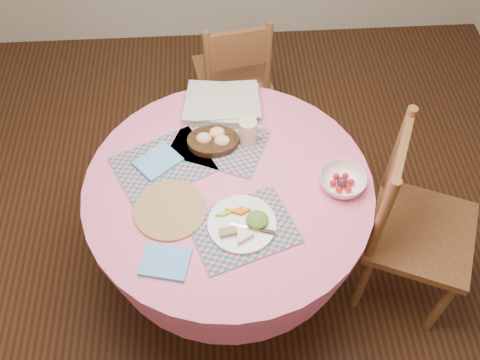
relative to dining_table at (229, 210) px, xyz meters
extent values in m
plane|color=#331C0F|center=(0.00, 0.00, -0.56)|extent=(4.00, 4.00, 0.00)
cylinder|color=pink|center=(0.00, 0.00, 0.17)|extent=(1.24, 1.24, 0.04)
cone|color=pink|center=(0.00, 0.00, 0.00)|extent=(1.24, 1.24, 0.30)
cylinder|color=black|center=(0.00, 0.00, -0.34)|extent=(0.14, 0.14, 0.44)
cylinder|color=black|center=(0.00, 0.00, -0.53)|extent=(0.56, 0.56, 0.06)
cube|color=brown|center=(0.87, -0.13, -0.07)|extent=(0.61, 0.62, 0.04)
cylinder|color=brown|center=(0.96, -0.38, -0.31)|extent=(0.06, 0.06, 0.49)
cylinder|color=brown|center=(1.12, -0.03, -0.31)|extent=(0.06, 0.06, 0.49)
cylinder|color=brown|center=(0.62, -0.24, -0.31)|extent=(0.06, 0.06, 0.49)
cylinder|color=brown|center=(0.78, 0.12, -0.31)|extent=(0.06, 0.06, 0.49)
cylinder|color=brown|center=(0.60, -0.23, 0.20)|extent=(0.06, 0.06, 0.54)
cylinder|color=brown|center=(0.76, 0.13, 0.20)|extent=(0.06, 0.06, 0.54)
cube|color=brown|center=(0.68, -0.05, 0.31)|extent=(0.19, 0.37, 0.26)
cube|color=brown|center=(0.07, 1.07, -0.13)|extent=(0.47, 0.46, 0.04)
cylinder|color=brown|center=(0.21, 1.25, -0.35)|extent=(0.04, 0.04, 0.42)
cylinder|color=brown|center=(-0.13, 1.19, -0.35)|extent=(0.04, 0.04, 0.42)
cylinder|color=brown|center=(0.26, 0.94, -0.35)|extent=(0.04, 0.04, 0.42)
cylinder|color=brown|center=(-0.07, 0.88, -0.35)|extent=(0.04, 0.04, 0.42)
cylinder|color=brown|center=(0.26, 0.92, 0.10)|extent=(0.04, 0.04, 0.47)
cylinder|color=brown|center=(-0.07, 0.86, 0.10)|extent=(0.04, 0.04, 0.47)
cube|color=brown|center=(0.10, 0.89, 0.19)|extent=(0.34, 0.08, 0.22)
cube|color=#12675B|center=(0.05, -0.22, 0.20)|extent=(0.48, 0.41, 0.01)
cube|color=#12675B|center=(-0.28, 0.13, 0.20)|extent=(0.49, 0.44, 0.01)
cube|color=#12675B|center=(-0.03, 0.24, 0.20)|extent=(0.49, 0.43, 0.01)
cylinder|color=olive|center=(-0.24, -0.12, 0.20)|extent=(0.30, 0.30, 0.01)
cube|color=#58A0E2|center=(-0.26, -0.36, 0.20)|extent=(0.21, 0.18, 0.01)
cube|color=#58A0E2|center=(-0.30, 0.14, 0.21)|extent=(0.23, 0.22, 0.01)
cylinder|color=white|center=(0.04, -0.21, 0.21)|extent=(0.28, 0.28, 0.01)
ellipsoid|color=#33551D|center=(0.10, -0.22, 0.23)|extent=(0.10, 0.10, 0.04)
cylinder|color=beige|center=(0.03, -0.27, 0.23)|extent=(0.12, 0.12, 0.02)
cube|color=olive|center=(-0.02, -0.24, 0.23)|extent=(0.07, 0.04, 0.02)
cube|color=silver|center=(0.06, -0.24, 0.22)|extent=(0.15, 0.05, 0.00)
cylinder|color=black|center=(-0.06, 0.23, 0.22)|extent=(0.23, 0.23, 0.03)
ellipsoid|color=#FFBC82|center=(-0.10, 0.23, 0.25)|extent=(0.07, 0.06, 0.05)
ellipsoid|color=#FFBC82|center=(-0.04, 0.26, 0.25)|extent=(0.07, 0.06, 0.05)
ellipsoid|color=#FFBC82|center=(-0.02, 0.21, 0.25)|extent=(0.07, 0.06, 0.05)
cylinder|color=beige|center=(0.10, 0.24, 0.26)|extent=(0.08, 0.08, 0.12)
torus|color=beige|center=(0.14, 0.24, 0.26)|extent=(0.07, 0.01, 0.07)
imported|color=white|center=(0.48, -0.04, 0.23)|extent=(0.25, 0.25, 0.06)
sphere|color=red|center=(0.52, -0.04, 0.22)|extent=(0.03, 0.03, 0.03)
sphere|color=red|center=(0.50, 0.00, 0.22)|extent=(0.03, 0.03, 0.03)
sphere|color=red|center=(0.46, 0.00, 0.22)|extent=(0.03, 0.03, 0.03)
sphere|color=red|center=(0.44, -0.04, 0.22)|extent=(0.03, 0.03, 0.03)
sphere|color=red|center=(0.46, -0.07, 0.22)|extent=(0.03, 0.03, 0.03)
sphere|color=red|center=(0.50, -0.07, 0.22)|extent=(0.03, 0.03, 0.03)
sphere|color=#4C1527|center=(0.48, -0.04, 0.22)|extent=(0.05, 0.05, 0.05)
cube|color=silver|center=(-0.01, 0.46, 0.22)|extent=(0.37, 0.31, 0.03)
cube|color=silver|center=(0.01, 0.46, 0.24)|extent=(0.32, 0.26, 0.01)
camera|label=1|loc=(-0.04, -1.36, 2.01)|focal=40.00mm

